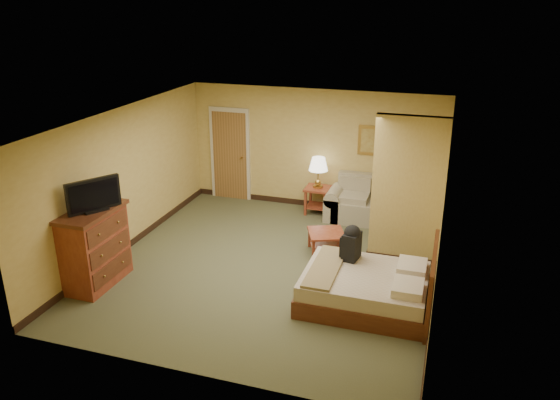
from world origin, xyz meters
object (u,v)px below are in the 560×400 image
at_px(coffee_table, 326,238).
at_px(dresser, 95,247).
at_px(loveseat, 371,207).
at_px(bed, 369,288).

distance_m(coffee_table, dresser, 3.97).
xyz_separation_m(loveseat, coffee_table, (-0.53, -1.76, -0.01)).
height_order(coffee_table, bed, bed).
bearing_deg(bed, dresser, -170.92).
distance_m(coffee_table, bed, 1.85).
relative_size(loveseat, dresser, 1.41).
xyz_separation_m(coffee_table, bed, (1.03, -1.53, -0.01)).
relative_size(coffee_table, dresser, 0.64).
relative_size(loveseat, bed, 0.94).
bearing_deg(dresser, bed, 9.08).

